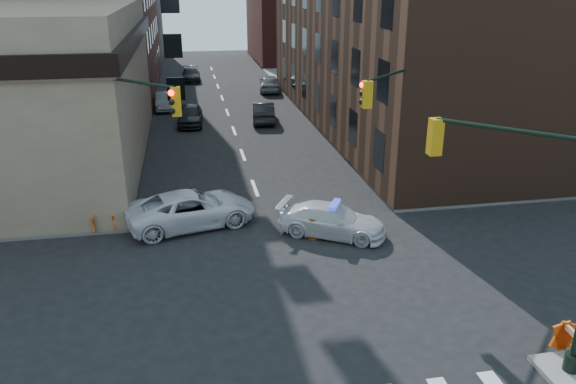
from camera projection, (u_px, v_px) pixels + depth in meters
name	position (u px, v px, depth m)	size (l,w,h in m)	color
ground	(289.00, 283.00, 20.32)	(140.00, 140.00, 0.00)	black
sidewalk_ne	(461.00, 91.00, 54.24)	(34.00, 54.50, 0.15)	gray
commercial_row_ne	(409.00, 27.00, 40.67)	(14.00, 34.00, 14.00)	#45291B
filler_ne	(314.00, 13.00, 73.80)	(16.00, 16.00, 12.00)	maroon
signal_pole_se	(556.00, 214.00, 14.61)	(5.40, 5.27, 8.00)	black
signal_pole_nw	(123.00, 137.00, 22.68)	(3.58, 3.67, 8.00)	black
signal_pole_ne	(398.00, 124.00, 24.66)	(3.67, 3.58, 8.00)	black
tree_ne_near	(323.00, 71.00, 44.21)	(3.00, 3.00, 4.85)	black
tree_ne_far	(302.00, 57.00, 51.56)	(3.00, 3.00, 4.85)	black
police_car	(332.00, 220.00, 23.93)	(1.88, 4.63, 1.34)	silver
pickup	(191.00, 209.00, 24.80)	(2.62, 5.68, 1.58)	silver
parked_car_wnear	(190.00, 115.00, 41.88)	(1.81, 4.49, 1.53)	black
parked_car_wfar	(165.00, 101.00, 46.94)	(1.47, 4.21, 1.39)	gray
parked_car_wdeep	(191.00, 75.00, 59.73)	(1.90, 4.67, 1.36)	black
parked_car_enear	(263.00, 112.00, 42.85)	(1.61, 4.62, 1.52)	black
parked_car_efar	(270.00, 83.00, 54.24)	(1.91, 4.75, 1.62)	gray
pedestrian_a	(121.00, 197.00, 25.74)	(0.59, 0.39, 1.62)	black
pedestrian_b	(67.00, 194.00, 25.55)	(0.96, 0.75, 1.98)	black
barrel_road	(314.00, 228.00, 23.71)	(0.53, 0.53, 0.94)	#C95D09
barrel_bank	(146.00, 221.00, 24.40)	(0.52, 0.52, 0.93)	red
barricade_se_a	(573.00, 345.00, 15.97)	(1.16, 0.58, 0.87)	#D05B09
barricade_nw_a	(103.00, 221.00, 24.15)	(1.10, 0.55, 0.83)	#C13F09
barricade_nw_b	(59.00, 215.00, 24.57)	(1.23, 0.61, 0.92)	#C95F09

